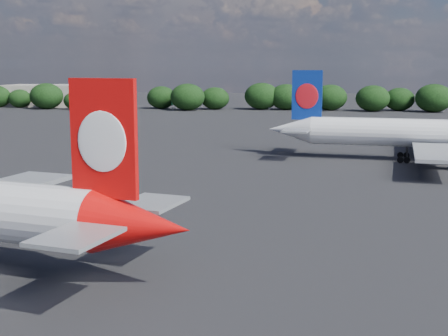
# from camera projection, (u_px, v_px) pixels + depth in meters

# --- Properties ---
(ground) EXTENTS (500.00, 500.00, 0.00)m
(ground) POSITION_uv_depth(u_px,v_px,m) (157.00, 166.00, 96.70)
(ground) COLOR black
(ground) RESTS_ON ground
(china_southern_airliner) EXTENTS (44.86, 42.80, 14.65)m
(china_southern_airliner) POSITION_uv_depth(u_px,v_px,m) (410.00, 134.00, 101.39)
(china_southern_airliner) COLOR white
(china_southern_airliner) RESTS_ON ground
(terminal_building) EXTENTS (42.00, 16.00, 8.00)m
(terminal_building) POSITION_uv_depth(u_px,v_px,m) (64.00, 96.00, 232.73)
(terminal_building) COLOR gray
(terminal_building) RESTS_ON ground
(highway_sign) EXTENTS (6.00, 0.30, 4.50)m
(highway_sign) POSITION_uv_depth(u_px,v_px,m) (180.00, 101.00, 211.88)
(highway_sign) COLOR #14682E
(highway_sign) RESTS_ON ground
(billboard_yellow) EXTENTS (5.00, 0.30, 5.50)m
(billboard_yellow) POSITION_uv_depth(u_px,v_px,m) (269.00, 99.00, 214.24)
(billboard_yellow) COLOR yellow
(billboard_yellow) RESTS_ON ground
(horizon_treeline) EXTENTS (202.97, 17.26, 9.28)m
(horizon_treeline) POSITION_uv_depth(u_px,v_px,m) (261.00, 98.00, 213.53)
(horizon_treeline) COLOR black
(horizon_treeline) RESTS_ON ground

